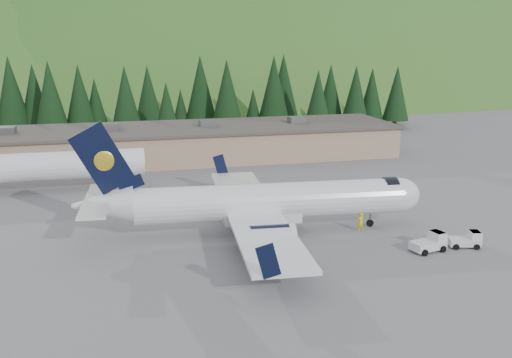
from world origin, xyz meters
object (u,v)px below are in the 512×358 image
object	(u,v)px
second_airliner	(31,166)
airliner	(261,203)
baggage_tug_a	(430,243)
baggage_tug_b	(467,240)
ramp_worker	(361,222)
terminal_building	(177,143)

from	to	relation	value
second_airliner	airliner	bearing A→B (deg)	-42.50
second_airliner	baggage_tug_a	distance (m)	48.49
baggage_tug_b	ramp_worker	xyz separation A→B (m)	(-7.69, 6.55, 0.27)
baggage_tug_b	ramp_worker	world-z (taller)	ramp_worker
second_airliner	baggage_tug_b	size ratio (longest dim) A/B	8.87
second_airliner	baggage_tug_b	distance (m)	51.48
airliner	ramp_worker	size ratio (longest dim) A/B	18.27
terminal_building	airliner	bearing A→B (deg)	-83.97
baggage_tug_a	ramp_worker	bearing A→B (deg)	109.13
airliner	second_airliner	size ratio (longest dim) A/B	1.26
terminal_building	baggage_tug_b	bearing A→B (deg)	-65.21
baggage_tug_a	terminal_building	world-z (taller)	terminal_building
airliner	baggage_tug_a	size ratio (longest dim) A/B	10.07
baggage_tug_b	airliner	bearing A→B (deg)	167.95
airliner	second_airliner	distance (m)	32.44
second_airliner	terminal_building	world-z (taller)	second_airliner
ramp_worker	baggage_tug_a	bearing A→B (deg)	101.03
ramp_worker	terminal_building	bearing A→B (deg)	-90.60
baggage_tug_b	terminal_building	xyz separation A→B (m)	(-21.48, 46.50, 1.94)
baggage_tug_b	terminal_building	size ratio (longest dim) A/B	0.04
second_airliner	ramp_worker	world-z (taller)	second_airliner
baggage_tug_a	terminal_building	xyz separation A→B (m)	(-17.69, 46.51, 1.86)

